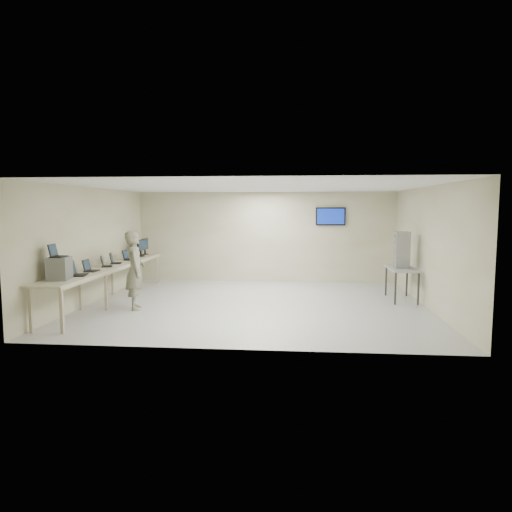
# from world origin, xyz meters

# --- Properties ---
(room) EXTENTS (8.01, 7.01, 2.81)m
(room) POSITION_xyz_m (0.03, 0.06, 1.41)
(room) COLOR silver
(room) RESTS_ON ground
(workbench) EXTENTS (0.76, 6.00, 0.90)m
(workbench) POSITION_xyz_m (-3.59, 0.00, 0.83)
(workbench) COLOR beige
(workbench) RESTS_ON ground
(equipment_box) EXTENTS (0.44, 0.48, 0.45)m
(equipment_box) POSITION_xyz_m (-3.65, -2.22, 1.12)
(equipment_box) COLOR slate
(equipment_box) RESTS_ON workbench
(laptop_on_box) EXTENTS (0.28, 0.34, 0.26)m
(laptop_on_box) POSITION_xyz_m (-3.70, -2.22, 1.41)
(laptop_on_box) COLOR black
(laptop_on_box) RESTS_ON equipment_box
(laptop_0) EXTENTS (0.40, 0.44, 0.31)m
(laptop_0) POSITION_xyz_m (-3.59, -1.66, 0.98)
(laptop_0) COLOR black
(laptop_0) RESTS_ON workbench
(laptop_1) EXTENTS (0.28, 0.34, 0.27)m
(laptop_1) POSITION_xyz_m (-3.61, -1.02, 0.97)
(laptop_1) COLOR black
(laptop_1) RESTS_ON workbench
(laptop_2) EXTENTS (0.37, 0.39, 0.26)m
(laptop_2) POSITION_xyz_m (-3.62, -0.18, 0.97)
(laptop_2) COLOR black
(laptop_2) RESTS_ON workbench
(laptop_3) EXTENTS (0.37, 0.40, 0.27)m
(laptop_3) POSITION_xyz_m (-3.64, 0.44, 0.97)
(laptop_3) COLOR black
(laptop_3) RESTS_ON workbench
(laptop_4) EXTENTS (0.30, 0.36, 0.27)m
(laptop_4) POSITION_xyz_m (-3.58, 1.25, 0.97)
(laptop_4) COLOR black
(laptop_4) RESTS_ON workbench
(laptop_5) EXTENTS (0.37, 0.41, 0.29)m
(laptop_5) POSITION_xyz_m (-3.65, 2.00, 0.97)
(laptop_5) COLOR black
(laptop_5) RESTS_ON workbench
(monitor_near) EXTENTS (0.21, 0.48, 0.47)m
(monitor_near) POSITION_xyz_m (-3.60, 2.31, 1.18)
(monitor_near) COLOR black
(monitor_near) RESTS_ON workbench
(monitor_far) EXTENTS (0.22, 0.48, 0.48)m
(monitor_far) POSITION_xyz_m (-3.60, 2.68, 1.19)
(monitor_far) COLOR black
(monitor_far) RESTS_ON workbench
(soldier) EXTENTS (0.63, 0.76, 1.80)m
(soldier) POSITION_xyz_m (-2.68, -0.72, 0.90)
(soldier) COLOR #535949
(soldier) RESTS_ON ground
(side_table) EXTENTS (0.63, 1.36, 0.82)m
(side_table) POSITION_xyz_m (3.60, 0.87, 0.74)
(side_table) COLOR gray
(side_table) RESTS_ON ground
(storage_bins) EXTENTS (0.34, 0.38, 0.90)m
(storage_bins) POSITION_xyz_m (3.58, 0.87, 1.27)
(storage_bins) COLOR gray
(storage_bins) RESTS_ON side_table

